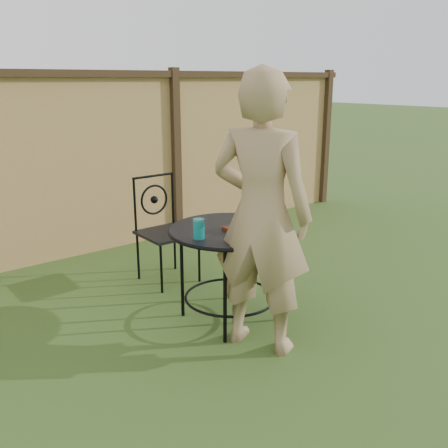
{
  "coord_description": "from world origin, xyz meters",
  "views": [
    {
      "loc": [
        -1.83,
        -2.62,
        1.78
      ],
      "look_at": [
        0.38,
        0.13,
        0.75
      ],
      "focal_mm": 40.0,
      "sensor_mm": 36.0,
      "label": 1
    }
  ],
  "objects_px": {
    "patio_chair": "(164,226)",
    "diner": "(261,215)",
    "salad_plate": "(248,229)",
    "patio_table": "(230,246)"
  },
  "relations": [
    {
      "from": "patio_chair",
      "to": "salad_plate",
      "type": "height_order",
      "value": "patio_chair"
    },
    {
      "from": "diner",
      "to": "patio_chair",
      "type": "bearing_deg",
      "value": -30.78
    },
    {
      "from": "patio_table",
      "to": "salad_plate",
      "type": "height_order",
      "value": "salad_plate"
    },
    {
      "from": "patio_table",
      "to": "diner",
      "type": "xyz_separation_m",
      "value": [
        -0.09,
        -0.43,
        0.35
      ]
    },
    {
      "from": "patio_chair",
      "to": "salad_plate",
      "type": "relative_size",
      "value": 3.52
    },
    {
      "from": "patio_table",
      "to": "salad_plate",
      "type": "xyz_separation_m",
      "value": [
        0.06,
        -0.13,
        0.15
      ]
    },
    {
      "from": "patio_table",
      "to": "diner",
      "type": "height_order",
      "value": "diner"
    },
    {
      "from": "patio_table",
      "to": "diner",
      "type": "relative_size",
      "value": 0.5
    },
    {
      "from": "patio_chair",
      "to": "diner",
      "type": "xyz_separation_m",
      "value": [
        -0.14,
        -1.42,
        0.43
      ]
    },
    {
      "from": "patio_chair",
      "to": "diner",
      "type": "distance_m",
      "value": 1.49
    }
  ]
}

